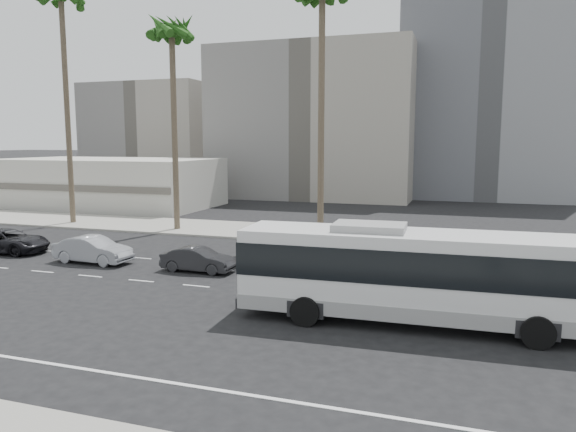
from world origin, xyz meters
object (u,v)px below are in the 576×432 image
at_px(car_a, 198,259).
at_px(car_b, 93,250).
at_px(city_bus, 414,272).
at_px(palm_mid, 172,35).
at_px(car_c, 7,241).
at_px(palm_far, 61,0).

distance_m(car_a, car_b, 6.59).
bearing_deg(city_bus, palm_mid, 137.97).
xyz_separation_m(city_bus, palm_mid, (-19.26, 16.20, 12.56)).
distance_m(car_c, palm_far, 20.73).
xyz_separation_m(car_b, palm_far, (-11.09, 11.63, 17.07)).
bearing_deg(car_a, car_c, 87.86).
xyz_separation_m(car_b, palm_mid, (-1.18, 11.37, 13.77)).
bearing_deg(car_c, palm_mid, -33.16).
bearing_deg(car_c, car_b, -100.82).
bearing_deg(palm_mid, car_c, -118.06).
bearing_deg(city_bus, palm_far, 148.60).
relative_size(car_a, car_b, 0.86).
distance_m(city_bus, palm_mid, 28.12).
relative_size(car_a, car_c, 0.75).
bearing_deg(car_c, city_bus, -107.57).
xyz_separation_m(palm_mid, palm_far, (-9.91, 0.26, 3.30)).
distance_m(car_a, car_c, 13.48).
relative_size(car_a, palm_far, 0.20).
height_order(city_bus, palm_mid, palm_mid).
distance_m(city_bus, palm_far, 37.05).
height_order(car_a, palm_far, palm_far).
bearing_deg(car_a, city_bus, -112.06).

